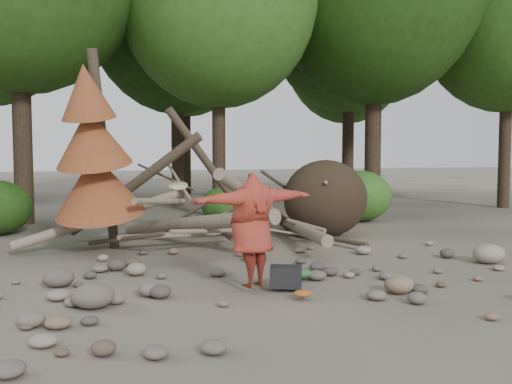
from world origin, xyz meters
name	(u,v)px	position (x,y,z in m)	size (l,w,h in m)	color
ground	(291,279)	(0.00, 0.00, 0.00)	(120.00, 120.00, 0.00)	#514C44
deadfall_pile	(305,201)	(2.02, 4.24, 0.95)	(8.55, 5.24, 3.30)	#332619
dead_conifer	(94,155)	(-3.12, 3.37, 2.11)	(2.06, 2.16, 4.35)	#4C3F30
bush_mid	(224,205)	(0.80, 7.80, 0.56)	(1.40, 1.40, 1.12)	#2C5D1B
bush_right	(360,196)	(5.00, 7.00, 0.80)	(2.00, 2.00, 1.60)	#366E22
frisbee_thrower	(252,230)	(-0.90, -0.64, 0.97)	(2.44, 1.20, 1.79)	maroon
backpack	(286,280)	(-0.37, -0.76, 0.16)	(0.49, 0.33, 0.33)	black
cloth_green	(301,276)	(0.12, -0.17, 0.07)	(0.38, 0.32, 0.14)	#29672A
cloth_orange	(303,297)	(-0.34, -1.38, 0.05)	(0.29, 0.23, 0.10)	#A04B1B
boulder_front_left	(93,296)	(-3.29, -0.90, 0.18)	(0.59, 0.53, 0.35)	#625952
boulder_front_right	(399,284)	(1.22, -1.45, 0.14)	(0.47, 0.42, 0.28)	#856B53
boulder_mid_right	(489,254)	(4.19, 0.11, 0.19)	(0.64, 0.57, 0.38)	gray
boulder_mid_left	(59,278)	(-3.79, 0.59, 0.15)	(0.50, 0.45, 0.30)	#5B544D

